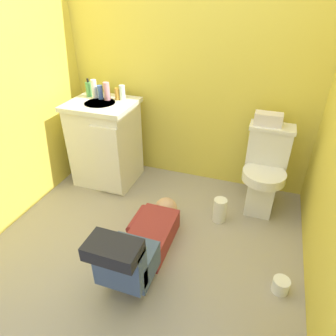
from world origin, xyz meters
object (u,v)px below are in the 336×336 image
(tissue_box, at_px, (268,119))
(bottle_white, at_px, (94,89))
(vanity_cabinet, at_px, (106,142))
(bottle_amber, at_px, (117,94))
(bottle_blue, at_px, (100,92))
(faucet, at_px, (108,92))
(toilet_paper_roll, at_px, (281,285))
(toilet, at_px, (264,171))
(person_plumber, at_px, (141,243))
(bottle_pink, at_px, (107,91))
(soap_dispenser, at_px, (89,89))
(bottle_clear, at_px, (122,93))
(paper_towel_roll, at_px, (220,210))

(tissue_box, xyz_separation_m, bottle_white, (-1.56, -0.05, 0.10))
(vanity_cabinet, relative_size, bottle_amber, 7.52)
(vanity_cabinet, height_order, bottle_amber, bottle_amber)
(bottle_white, bearing_deg, vanity_cabinet, -39.75)
(bottle_white, relative_size, bottle_blue, 1.35)
(faucet, distance_m, toilet_paper_roll, 2.13)
(toilet, relative_size, person_plumber, 0.70)
(bottle_blue, distance_m, toilet_paper_roll, 2.15)
(person_plumber, xyz_separation_m, tissue_box, (0.70, 1.03, 0.62))
(bottle_pink, bearing_deg, tissue_box, 2.33)
(toilet, bearing_deg, bottle_white, 178.43)
(faucet, height_order, bottle_white, bottle_white)
(soap_dispenser, height_order, bottle_blue, soap_dispenser)
(bottle_clear, bearing_deg, bottle_blue, -168.09)
(soap_dispenser, relative_size, bottle_white, 0.98)
(bottle_amber, xyz_separation_m, paper_towel_roll, (1.08, -0.38, -0.77))
(bottle_white, xyz_separation_m, paper_towel_roll, (1.31, -0.36, -0.80))
(soap_dispenser, distance_m, bottle_white, 0.09)
(paper_towel_roll, bearing_deg, bottle_blue, 164.09)
(toilet, bearing_deg, faucet, 176.30)
(tissue_box, relative_size, toilet_paper_roll, 2.00)
(bottle_white, height_order, bottle_blue, bottle_white)
(toilet, bearing_deg, bottle_blue, 178.73)
(faucet, distance_m, bottle_blue, 0.08)
(bottle_white, distance_m, bottle_blue, 0.07)
(soap_dispenser, bearing_deg, bottle_blue, -16.19)
(bottle_clear, bearing_deg, person_plumber, -59.77)
(person_plumber, bearing_deg, bottle_white, 131.17)
(bottle_amber, relative_size, paper_towel_roll, 0.51)
(bottle_white, xyz_separation_m, bottle_pink, (0.14, -0.01, -0.00))
(bottle_white, bearing_deg, toilet_paper_roll, -26.88)
(soap_dispenser, height_order, toilet_paper_roll, soap_dispenser)
(vanity_cabinet, xyz_separation_m, bottle_pink, (0.02, 0.08, 0.48))
(bottle_blue, relative_size, bottle_clear, 0.93)
(bottle_white, height_order, bottle_clear, bottle_white)
(toilet, bearing_deg, vanity_cabinet, -178.12)
(toilet, distance_m, faucet, 1.58)
(bottle_clear, bearing_deg, vanity_cabinet, -141.20)
(toilet, relative_size, paper_towel_roll, 3.50)
(faucet, bearing_deg, bottle_pink, -67.35)
(soap_dispenser, relative_size, bottle_amber, 1.52)
(tissue_box, relative_size, paper_towel_roll, 1.03)
(toilet, xyz_separation_m, bottle_amber, (-1.38, 0.06, 0.51))
(tissue_box, relative_size, bottle_amber, 2.02)
(bottle_white, height_order, bottle_amber, bottle_white)
(faucet, bearing_deg, tissue_box, -0.25)
(soap_dispenser, distance_m, bottle_blue, 0.15)
(vanity_cabinet, xyz_separation_m, bottle_white, (-0.11, 0.09, 0.49))
(soap_dispenser, bearing_deg, tissue_box, 0.47)
(bottle_clear, bearing_deg, toilet, -3.30)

